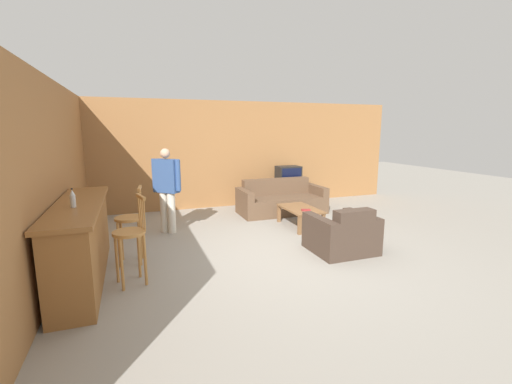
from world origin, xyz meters
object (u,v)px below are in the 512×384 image
object	(u,v)px
bar_chair_mid	(131,224)
person_by_window	(167,186)
coffee_table	(300,210)
bottle	(73,199)
armchair_near	(342,235)
book_on_table	(306,210)
tv	(288,175)
bar_chair_near	(131,239)
couch_far	(281,201)
tv_unit	(288,194)

from	to	relation	value
bar_chair_mid	person_by_window	xyz separation A→B (m)	(0.65, 1.34, 0.29)
bar_chair_mid	coffee_table	size ratio (longest dim) A/B	1.10
bottle	person_by_window	world-z (taller)	person_by_window
armchair_near	person_by_window	world-z (taller)	person_by_window
book_on_table	bar_chair_mid	bearing A→B (deg)	-169.33
tv	person_by_window	size ratio (longest dim) A/B	0.38
bar_chair_near	bar_chair_mid	world-z (taller)	same
bar_chair_near	book_on_table	size ratio (longest dim) A/B	5.55
couch_far	tv	world-z (taller)	tv
coffee_table	tv_unit	bearing A→B (deg)	71.33
armchair_near	tv_unit	bearing A→B (deg)	78.67
coffee_table	book_on_table	xyz separation A→B (m)	(-0.00, -0.25, 0.07)
tv_unit	bottle	bearing A→B (deg)	-142.04
tv_unit	person_by_window	xyz separation A→B (m)	(-3.18, -1.48, 0.61)
coffee_table	tv_unit	size ratio (longest dim) A/B	1.02
armchair_near	tv	xyz separation A→B (m)	(0.70, 3.47, 0.49)
bar_chair_mid	tv_unit	world-z (taller)	bar_chair_mid
bar_chair_near	armchair_near	size ratio (longest dim) A/B	1.19
bottle	person_by_window	xyz separation A→B (m)	(1.26, 1.98, -0.24)
bar_chair_mid	person_by_window	size ratio (longest dim) A/B	0.71
bar_chair_mid	bottle	xyz separation A→B (m)	(-0.61, -0.64, 0.53)
bar_chair_near	bottle	size ratio (longest dim) A/B	4.90
coffee_table	person_by_window	bearing A→B (deg)	168.75
armchair_near	bar_chair_near	bearing A→B (deg)	-178.71
bar_chair_near	coffee_table	bearing A→B (deg)	26.38
bar_chair_mid	armchair_near	bearing A→B (deg)	-11.85
tv_unit	person_by_window	distance (m)	3.55
bar_chair_mid	tv_unit	distance (m)	4.76
couch_far	armchair_near	bearing A→B (deg)	-93.18
bar_chair_near	bottle	distance (m)	0.81
couch_far	bottle	size ratio (longest dim) A/B	8.63
couch_far	tv	xyz separation A→B (m)	(0.55, 0.76, 0.50)
tv	bar_chair_mid	bearing A→B (deg)	-143.69
bar_chair_near	person_by_window	size ratio (longest dim) A/B	0.71
bar_chair_mid	book_on_table	size ratio (longest dim) A/B	5.55
couch_far	tv	bearing A→B (deg)	54.35
book_on_table	tv	bearing A→B (deg)	73.19
coffee_table	tv	world-z (taller)	tv
armchair_near	coffee_table	distance (m)	1.50
bottle	book_on_table	bearing A→B (deg)	18.21
person_by_window	tv_unit	bearing A→B (deg)	24.92
bottle	book_on_table	xyz separation A→B (m)	(3.76, 1.24, -0.72)
tv_unit	book_on_table	bearing A→B (deg)	-106.79
armchair_near	tv	distance (m)	3.57
coffee_table	bottle	bearing A→B (deg)	-158.50
coffee_table	armchair_near	bearing A→B (deg)	-91.08
armchair_near	book_on_table	bearing A→B (deg)	88.84
couch_far	person_by_window	world-z (taller)	person_by_window
couch_far	person_by_window	distance (m)	2.79
bar_chair_near	couch_far	bearing A→B (deg)	40.26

